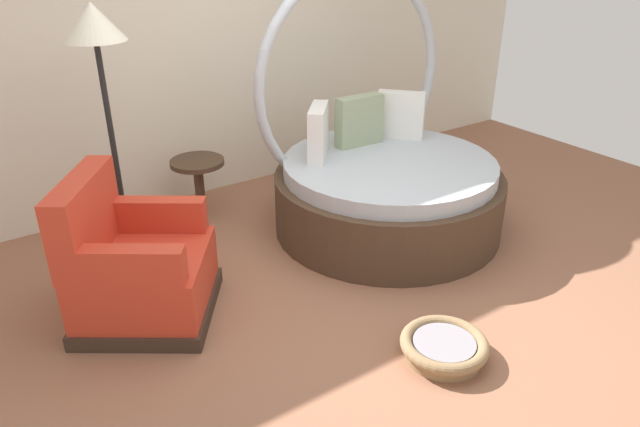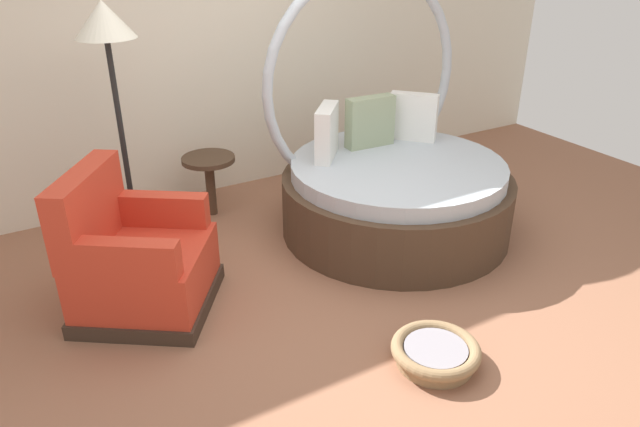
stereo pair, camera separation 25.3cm
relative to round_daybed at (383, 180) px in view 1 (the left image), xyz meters
The scene contains 7 objects.
ground_plane 1.26m from the round_daybed, 144.28° to the right, with size 8.00×8.00×0.02m, color #936047.
back_wall 2.11m from the round_daybed, 122.59° to the left, with size 8.00×0.12×3.01m, color silver.
round_daybed is the anchor object (origin of this frame).
red_armchair 2.07m from the round_daybed, behind, with size 1.11×1.11×0.94m.
pet_basket 1.72m from the round_daybed, 117.43° to the right, with size 0.51×0.51×0.13m.
side_table 1.52m from the round_daybed, 140.46° to the left, with size 0.44×0.44×0.52m.
floor_lamp 2.30m from the round_daybed, 159.79° to the left, with size 0.40×0.40×1.82m.
Camera 1 is at (-1.93, -2.63, 2.27)m, focal length 33.21 mm.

